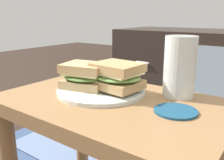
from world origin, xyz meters
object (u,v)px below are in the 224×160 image
Objects in this scene: plate at (101,91)px; coaster at (176,111)px; tv_cabinet at (202,81)px; sandwich_front at (85,76)px; sandwich_back at (117,76)px; beer_glass at (180,67)px.

plate is 2.54× the size of coaster.
tv_cabinet is 6.65× the size of sandwich_front.
sandwich_front is 0.09m from sandwich_back.
plate is at bearing -90.29° from tv_cabinet.
sandwich_back is (0.09, 0.03, 0.01)m from sandwich_front.
tv_cabinet is 0.96m from sandwich_front.
sandwich_front reaches higher than coaster.
plate reaches higher than coaster.
sandwich_back is 1.47× the size of coaster.
sandwich_back is 0.16m from beer_glass.
tv_cabinet is 0.97m from coaster.
beer_glass reaches higher than coaster.
tv_cabinet is at bearing 89.71° from plate.
coaster is (0.21, -0.93, 0.17)m from tv_cabinet.
beer_glass is (0.17, -0.82, 0.24)m from tv_cabinet.
tv_cabinet is at bearing 92.48° from sandwich_back.
sandwich_front is at bearing 179.84° from coaster.
sandwich_front is 0.94× the size of beer_glass.
sandwich_front is (-0.05, -0.93, 0.21)m from tv_cabinet.
sandwich_back is (0.04, -0.91, 0.22)m from tv_cabinet.
coaster is at bearing -70.38° from beer_glass.
sandwich_front is at bearing -163.74° from plate.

